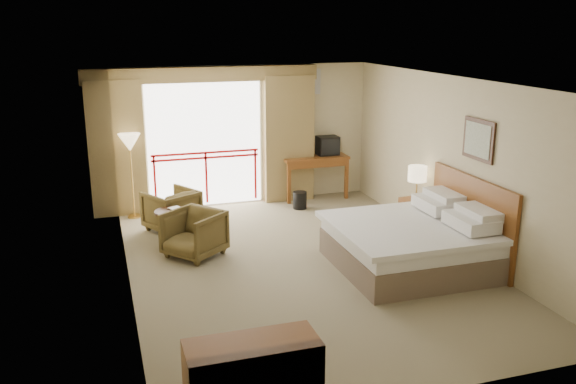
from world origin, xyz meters
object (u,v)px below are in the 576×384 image
object	(u,v)px
bed	(412,243)
nightstand	(416,217)
armchair_far	(173,230)
side_table	(172,222)
wastebasket	(300,200)
table_lamp	(417,174)
dresser	(253,382)
desk	(313,164)
armchair_near	(195,256)
floor_lamp	(130,146)
tv	(328,146)

from	to	relation	value
bed	nightstand	world-z (taller)	bed
armchair_far	side_table	size ratio (longest dim) A/B	1.36
side_table	wastebasket	bearing A→B (deg)	26.64
wastebasket	side_table	world-z (taller)	side_table
table_lamp	dresser	distance (m)	5.70
bed	nightstand	distance (m)	1.49
desk	table_lamp	bearing A→B (deg)	-74.87
armchair_far	wastebasket	bearing A→B (deg)	162.97
armchair_near	dresser	xyz separation A→B (m)	(-0.14, -4.20, 0.40)
desk	dresser	size ratio (longest dim) A/B	1.13
armchair_near	dresser	size ratio (longest dim) A/B	0.67
bed	armchair_near	size ratio (longest dim) A/B	2.68
wastebasket	bed	bearing A→B (deg)	-79.09
nightstand	dresser	xyz separation A→B (m)	(-3.89, -4.06, 0.09)
nightstand	dresser	size ratio (longest dim) A/B	0.51
bed	nightstand	size ratio (longest dim) A/B	3.48
floor_lamp	bed	bearing A→B (deg)	-44.71
floor_lamp	dresser	world-z (taller)	floor_lamp
table_lamp	tv	distance (m)	2.68
floor_lamp	dresser	xyz separation A→B (m)	(0.61, -6.48, -0.95)
desk	floor_lamp	bearing A→B (deg)	-178.26
wastebasket	side_table	size ratio (longest dim) A/B	0.57
table_lamp	nightstand	bearing A→B (deg)	-90.00
wastebasket	dresser	world-z (taller)	dresser
armchair_far	armchair_near	xyz separation A→B (m)	(0.18, -1.33, 0.00)
tv	armchair_near	size ratio (longest dim) A/B	0.54
table_lamp	tv	bearing A→B (deg)	102.68
desk	wastebasket	distance (m)	1.03
floor_lamp	armchair_near	bearing A→B (deg)	-71.76
side_table	dresser	size ratio (longest dim) A/B	0.49
table_lamp	armchair_near	xyz separation A→B (m)	(-3.75, 0.09, -1.04)
table_lamp	armchair_far	size ratio (longest dim) A/B	0.69
nightstand	floor_lamp	xyz separation A→B (m)	(-4.50, 2.42, 1.04)
bed	armchair_near	world-z (taller)	bed
dresser	wastebasket	bearing A→B (deg)	65.91
bed	tv	size ratio (longest dim) A/B	5.01
desk	armchair_far	distance (m)	3.36
nightstand	tv	distance (m)	2.83
nightstand	armchair_far	xyz separation A→B (m)	(-3.92, 1.47, -0.31)
bed	wastebasket	world-z (taller)	bed
armchair_near	dresser	distance (m)	4.22
table_lamp	armchair_near	bearing A→B (deg)	178.60
table_lamp	desk	distance (m)	2.85
nightstand	dresser	world-z (taller)	dresser
desk	armchair_far	size ratio (longest dim) A/B	1.69
armchair_near	wastebasket	bearing A→B (deg)	89.04
bed	wastebasket	distance (m)	3.34
desk	tv	world-z (taller)	tv
side_table	floor_lamp	xyz separation A→B (m)	(-0.49, 1.72, 0.94)
desk	nightstand	bearing A→B (deg)	-75.18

